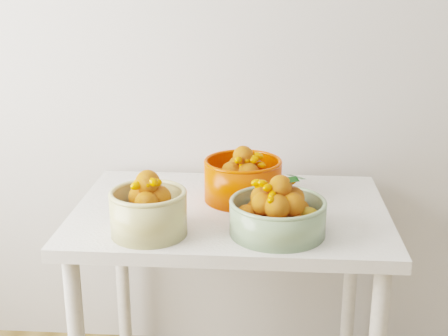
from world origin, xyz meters
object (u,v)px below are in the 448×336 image
(bowl_cream, at_px, (148,210))
(bowl_orange, at_px, (243,178))
(table, at_px, (231,235))
(bowl_green, at_px, (278,213))

(bowl_cream, bearing_deg, bowl_orange, 49.38)
(table, relative_size, bowl_green, 2.75)
(table, relative_size, bowl_cream, 3.42)
(bowl_orange, bearing_deg, table, -113.08)
(bowl_green, height_order, bowl_orange, bowl_orange)
(bowl_cream, height_order, bowl_green, bowl_cream)
(table, distance_m, bowl_orange, 0.19)
(bowl_cream, bearing_deg, table, 44.43)
(table, height_order, bowl_orange, bowl_orange)
(table, xyz_separation_m, bowl_green, (0.15, -0.19, 0.16))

